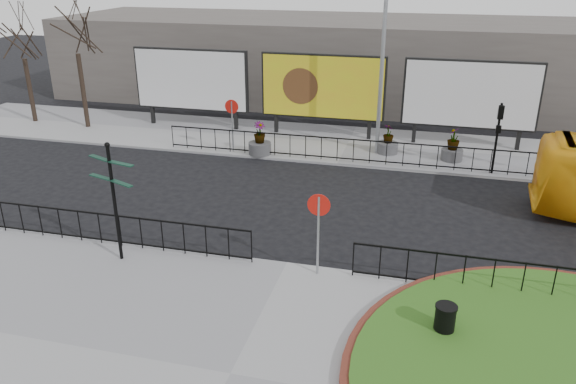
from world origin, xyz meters
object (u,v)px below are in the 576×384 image
(litter_bin, at_px, (445,321))
(planter_b, at_px, (388,143))
(planter_a, at_px, (260,143))
(planter_c, at_px, (453,148))
(lamp_post, at_px, (383,49))
(fingerpost_sign, at_px, (113,191))
(billboard_mid, at_px, (323,87))

(litter_bin, height_order, planter_b, planter_b)
(planter_a, relative_size, planter_b, 1.11)
(planter_a, bearing_deg, planter_c, 8.64)
(lamp_post, height_order, planter_a, lamp_post)
(lamp_post, height_order, litter_bin, lamp_post)
(lamp_post, distance_m, planter_c, 5.35)
(fingerpost_sign, bearing_deg, litter_bin, 13.55)
(billboard_mid, relative_size, litter_bin, 7.13)
(billboard_mid, bearing_deg, litter_bin, -68.83)
(litter_bin, height_order, planter_c, planter_c)
(billboard_mid, height_order, planter_a, billboard_mid)
(billboard_mid, distance_m, planter_a, 4.63)
(billboard_mid, height_order, planter_b, billboard_mid)
(litter_bin, xyz_separation_m, planter_c, (0.38, 13.22, 0.12))
(planter_a, relative_size, planter_c, 1.01)
(litter_bin, relative_size, planter_a, 0.57)
(planter_a, distance_m, planter_c, 8.68)
(planter_c, bearing_deg, planter_a, -171.36)
(billboard_mid, relative_size, lamp_post, 0.67)
(billboard_mid, bearing_deg, planter_a, -121.65)
(litter_bin, bearing_deg, planter_a, 124.53)
(fingerpost_sign, height_order, litter_bin, fingerpost_sign)
(lamp_post, distance_m, planter_b, 4.28)
(billboard_mid, bearing_deg, planter_c, -19.59)
(fingerpost_sign, distance_m, litter_bin, 9.69)
(billboard_mid, distance_m, litter_bin, 16.74)
(lamp_post, bearing_deg, litter_bin, -77.52)
(billboard_mid, distance_m, planter_b, 4.50)
(lamp_post, distance_m, fingerpost_sign, 13.83)
(lamp_post, xyz_separation_m, fingerpost_sign, (-6.41, -12.00, -2.49))
(planter_c, bearing_deg, billboard_mid, 160.41)
(fingerpost_sign, xyz_separation_m, planter_a, (1.20, 10.40, -1.69))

